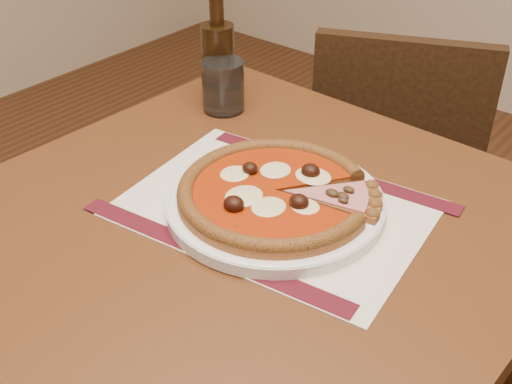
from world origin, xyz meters
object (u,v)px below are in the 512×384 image
(table, at_px, (248,268))
(chair_far, at_px, (394,162))
(water_glass, at_px, (223,86))
(pizza, at_px, (275,192))
(plate, at_px, (275,203))
(bottle, at_px, (218,58))

(table, distance_m, chair_far, 0.73)
(table, bearing_deg, chair_far, 99.36)
(chair_far, relative_size, water_glass, 8.61)
(pizza, distance_m, water_glass, 0.34)
(plate, relative_size, bottle, 1.54)
(plate, distance_m, water_glass, 0.34)
(chair_far, xyz_separation_m, pizza, (0.14, -0.66, 0.31))
(chair_far, relative_size, plate, 2.57)
(pizza, xyz_separation_m, water_glass, (-0.28, 0.19, 0.02))
(water_glass, bearing_deg, bottle, 140.98)
(plate, distance_m, pizza, 0.02)
(plate, bearing_deg, water_glass, 144.94)
(table, height_order, plate, plate)
(water_glass, distance_m, bottle, 0.06)
(bottle, bearing_deg, table, -41.79)
(pizza, bearing_deg, bottle, 144.37)
(chair_far, height_order, pizza, chair_far)
(plate, bearing_deg, chair_far, 101.66)
(table, bearing_deg, pizza, 60.94)
(table, height_order, pizza, pizza)
(table, relative_size, pizza, 2.90)
(pizza, relative_size, bottle, 1.37)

